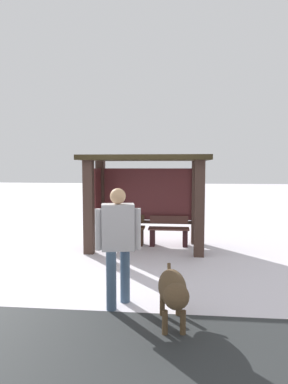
% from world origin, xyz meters
% --- Properties ---
extents(ground_plane, '(60.00, 60.00, 0.00)m').
position_xyz_m(ground_plane, '(0.00, 0.00, 0.00)').
color(ground_plane, silver).
extents(bus_shelter, '(2.98, 1.67, 2.25)m').
position_xyz_m(bus_shelter, '(-0.07, 0.12, 1.61)').
color(bus_shelter, '#3D2A23').
rests_on(bus_shelter, ground).
extents(bench_left_inside, '(1.02, 0.38, 0.75)m').
position_xyz_m(bench_left_inside, '(-0.56, 0.31, 0.34)').
color(bench_left_inside, '#402D1C').
rests_on(bench_left_inside, ground).
extents(bench_center_inside, '(1.02, 0.35, 0.74)m').
position_xyz_m(bench_center_inside, '(0.56, 0.31, 0.34)').
color(bench_center_inside, '#52302A').
rests_on(bench_center_inside, ground).
extents(person_walking, '(0.65, 0.44, 1.69)m').
position_xyz_m(person_walking, '(-0.09, -3.25, 0.99)').
color(person_walking, '#B8B6B8').
rests_on(person_walking, ground).
extents(dog, '(0.42, 1.15, 0.71)m').
position_xyz_m(dog, '(0.69, -3.81, 0.48)').
color(dog, '#4F3B26').
rests_on(dog, ground).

